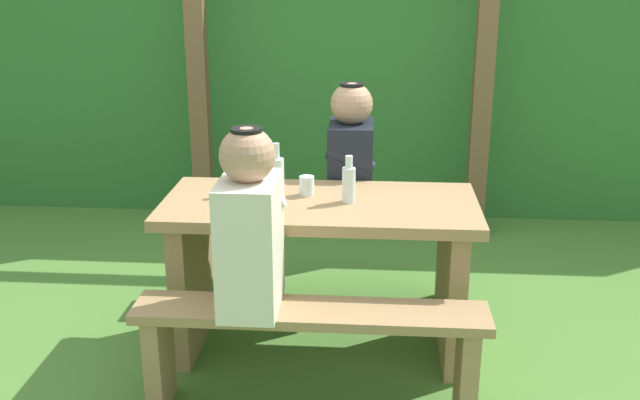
{
  "coord_description": "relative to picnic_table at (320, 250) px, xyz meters",
  "views": [
    {
      "loc": [
        0.23,
        -3.08,
        1.77
      ],
      "look_at": [
        0.0,
        0.0,
        0.74
      ],
      "focal_mm": 41.22,
      "sensor_mm": 36.0,
      "label": 1
    }
  ],
  "objects": [
    {
      "name": "ground_plane",
      "position": [
        0.0,
        0.0,
        -0.5
      ],
      "size": [
        12.0,
        12.0,
        0.0
      ],
      "primitive_type": "plane",
      "color": "#4D7B33"
    },
    {
      "name": "hedge_backdrop",
      "position": [
        0.0,
        2.31,
        0.56
      ],
      "size": [
        6.4,
        0.83,
        2.11
      ],
      "primitive_type": "cube",
      "color": "#306C2E",
      "rests_on": "ground_plane"
    },
    {
      "name": "pergola_post_left",
      "position": [
        -0.91,
        1.59,
        0.47
      ],
      "size": [
        0.12,
        0.12,
        1.95
      ],
      "primitive_type": "cube",
      "color": "brown",
      "rests_on": "ground_plane"
    },
    {
      "name": "pergola_post_right",
      "position": [
        0.91,
        1.59,
        0.47
      ],
      "size": [
        0.12,
        0.12,
        1.95
      ],
      "primitive_type": "cube",
      "color": "brown",
      "rests_on": "ground_plane"
    },
    {
      "name": "picnic_table",
      "position": [
        0.0,
        0.0,
        0.0
      ],
      "size": [
        1.4,
        0.64,
        0.73
      ],
      "color": "#9E7A51",
      "rests_on": "ground_plane"
    },
    {
      "name": "bench_near",
      "position": [
        0.0,
        -0.51,
        -0.17
      ],
      "size": [
        1.4,
        0.24,
        0.46
      ],
      "color": "#9E7A51",
      "rests_on": "ground_plane"
    },
    {
      "name": "bench_far",
      "position": [
        0.0,
        0.51,
        -0.17
      ],
      "size": [
        1.4,
        0.24,
        0.46
      ],
      "color": "#9E7A51",
      "rests_on": "ground_plane"
    },
    {
      "name": "person_white_shirt",
      "position": [
        -0.23,
        -0.5,
        0.29
      ],
      "size": [
        0.25,
        0.35,
        0.72
      ],
      "color": "silver",
      "rests_on": "bench_near"
    },
    {
      "name": "person_black_coat",
      "position": [
        0.12,
        0.5,
        0.29
      ],
      "size": [
        0.25,
        0.35,
        0.72
      ],
      "color": "black",
      "rests_on": "bench_far"
    },
    {
      "name": "drinking_glass",
      "position": [
        -0.07,
        0.08,
        0.28
      ],
      "size": [
        0.07,
        0.07,
        0.09
      ],
      "primitive_type": "cylinder",
      "color": "silver",
      "rests_on": "picnic_table"
    },
    {
      "name": "bottle_left",
      "position": [
        -0.19,
        0.02,
        0.34
      ],
      "size": [
        0.07,
        0.07,
        0.25
      ],
      "color": "silver",
      "rests_on": "picnic_table"
    },
    {
      "name": "bottle_right",
      "position": [
        0.13,
        -0.01,
        0.32
      ],
      "size": [
        0.06,
        0.06,
        0.21
      ],
      "color": "silver",
      "rests_on": "picnic_table"
    },
    {
      "name": "bottle_center",
      "position": [
        -0.32,
        0.09,
        0.34
      ],
      "size": [
        0.06,
        0.06,
        0.25
      ],
      "color": "silver",
      "rests_on": "picnic_table"
    },
    {
      "name": "cell_phone",
      "position": [
        -0.3,
        -0.06,
        0.24
      ],
      "size": [
        0.1,
        0.15,
        0.01
      ],
      "primitive_type": "cube",
      "rotation": [
        0.0,
        0.0,
        0.23
      ],
      "color": "black",
      "rests_on": "picnic_table"
    }
  ]
}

